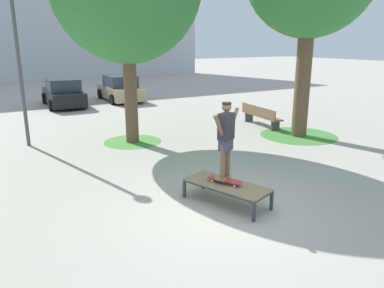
% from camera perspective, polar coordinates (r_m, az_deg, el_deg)
% --- Properties ---
extents(ground_plane, '(120.00, 120.00, 0.00)m').
position_cam_1_polar(ground_plane, '(8.15, 5.09, -9.71)').
color(ground_plane, '#B2AA9E').
extents(building_facade, '(35.66, 4.00, 13.51)m').
position_cam_1_polar(building_facade, '(37.54, -27.00, 18.92)').
color(building_facade, silver).
rests_on(building_facade, ground).
extents(skate_box, '(1.34, 2.04, 0.46)m').
position_cam_1_polar(skate_box, '(8.21, 5.27, -6.37)').
color(skate_box, '#38383D').
rests_on(skate_box, ground).
extents(skateboard, '(0.52, 0.81, 0.09)m').
position_cam_1_polar(skateboard, '(8.19, 5.03, -5.50)').
color(skateboard, '#B23333').
rests_on(skateboard, skate_box).
extents(skater, '(0.94, 0.49, 1.69)m').
position_cam_1_polar(skater, '(7.89, 5.19, 1.27)').
color(skater, brown).
rests_on(skater, skateboard).
extents(grass_patch_near_right, '(2.85, 2.85, 0.01)m').
position_cam_1_polar(grass_patch_near_right, '(14.70, 15.92, 1.27)').
color(grass_patch_near_right, '#47893D').
rests_on(grass_patch_near_right, ground).
extents(grass_patch_mid_back, '(2.04, 2.04, 0.01)m').
position_cam_1_polar(grass_patch_mid_back, '(13.44, -9.03, 0.37)').
color(grass_patch_mid_back, '#519342').
rests_on(grass_patch_mid_back, ground).
extents(car_black, '(2.04, 4.26, 1.50)m').
position_cam_1_polar(car_black, '(21.75, -19.03, 7.31)').
color(car_black, black).
rests_on(car_black, ground).
extents(car_tan, '(2.02, 4.25, 1.50)m').
position_cam_1_polar(car_tan, '(22.87, -10.92, 8.23)').
color(car_tan, tan).
rests_on(car_tan, ground).
extents(park_bench, '(0.67, 2.43, 0.83)m').
position_cam_1_polar(park_bench, '(15.95, 10.41, 4.32)').
color(park_bench, brown).
rests_on(park_bench, ground).
extents(light_post, '(0.36, 0.36, 5.83)m').
position_cam_1_polar(light_post, '(13.54, -25.39, 15.59)').
color(light_post, '#4C4C51').
rests_on(light_post, ground).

